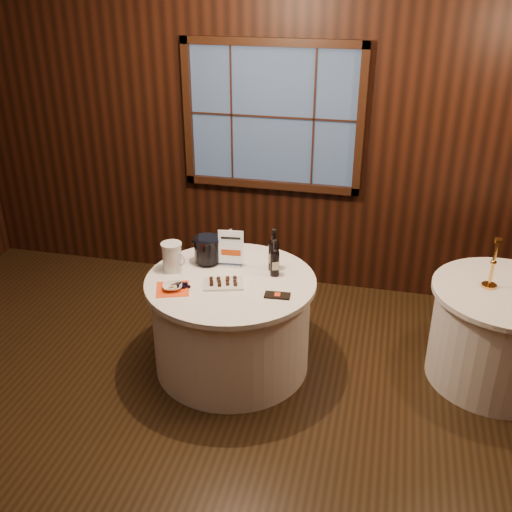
% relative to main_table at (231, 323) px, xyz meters
% --- Properties ---
extents(ground, '(6.00, 6.00, 0.00)m').
position_rel_main_table_xyz_m(ground, '(0.00, -1.00, -0.39)').
color(ground, black).
rests_on(ground, ground).
extents(back_wall, '(6.00, 0.10, 3.00)m').
position_rel_main_table_xyz_m(back_wall, '(0.00, 1.48, 1.16)').
color(back_wall, black).
rests_on(back_wall, ground).
extents(main_table, '(1.28, 1.28, 0.77)m').
position_rel_main_table_xyz_m(main_table, '(0.00, 0.00, 0.00)').
color(main_table, white).
rests_on(main_table, ground).
extents(side_table, '(1.08, 1.08, 0.77)m').
position_rel_main_table_xyz_m(side_table, '(2.00, 0.30, 0.00)').
color(side_table, white).
rests_on(side_table, ground).
extents(sign_stand, '(0.19, 0.11, 0.31)m').
position_rel_main_table_xyz_m(sign_stand, '(-0.05, 0.21, 0.49)').
color(sign_stand, '#B8B8BF').
rests_on(sign_stand, main_table).
extents(port_bottle_left, '(0.08, 0.08, 0.33)m').
position_rel_main_table_xyz_m(port_bottle_left, '(0.28, 0.23, 0.53)').
color(port_bottle_left, black).
rests_on(port_bottle_left, main_table).
extents(port_bottle_right, '(0.07, 0.08, 0.29)m').
position_rel_main_table_xyz_m(port_bottle_right, '(0.31, 0.14, 0.51)').
color(port_bottle_right, black).
rests_on(port_bottle_right, main_table).
extents(ice_bucket, '(0.21, 0.21, 0.22)m').
position_rel_main_table_xyz_m(ice_bucket, '(-0.25, 0.22, 0.50)').
color(ice_bucket, black).
rests_on(ice_bucket, main_table).
extents(chocolate_plate, '(0.34, 0.27, 0.04)m').
position_rel_main_table_xyz_m(chocolate_plate, '(-0.03, -0.09, 0.40)').
color(chocolate_plate, silver).
rests_on(chocolate_plate, main_table).
extents(chocolate_box, '(0.19, 0.10, 0.02)m').
position_rel_main_table_xyz_m(chocolate_box, '(0.39, -0.17, 0.39)').
color(chocolate_box, black).
rests_on(chocolate_box, main_table).
extents(grape_bunch, '(0.16, 0.06, 0.04)m').
position_rel_main_table_xyz_m(grape_bunch, '(-0.30, -0.20, 0.40)').
color(grape_bunch, black).
rests_on(grape_bunch, main_table).
extents(glass_pitcher, '(0.21, 0.16, 0.23)m').
position_rel_main_table_xyz_m(glass_pitcher, '(-0.47, 0.04, 0.50)').
color(glass_pitcher, silver).
rests_on(glass_pitcher, main_table).
extents(orange_napkin, '(0.30, 0.30, 0.00)m').
position_rel_main_table_xyz_m(orange_napkin, '(-0.37, -0.24, 0.38)').
color(orange_napkin, '#FF4A15').
rests_on(orange_napkin, main_table).
extents(cracker_bowl, '(0.19, 0.19, 0.03)m').
position_rel_main_table_xyz_m(cracker_bowl, '(-0.37, -0.24, 0.40)').
color(cracker_bowl, silver).
rests_on(cracker_bowl, orange_napkin).
extents(brass_candlestick, '(0.11, 0.11, 0.39)m').
position_rel_main_table_xyz_m(brass_candlestick, '(1.86, 0.32, 0.52)').
color(brass_candlestick, gold).
rests_on(brass_candlestick, side_table).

